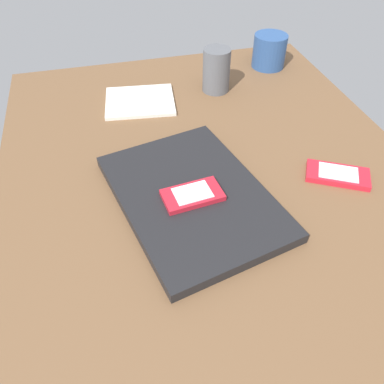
{
  "coord_description": "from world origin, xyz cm",
  "views": [
    {
      "loc": [
        -45.18,
        17.77,
        51.46
      ],
      "look_at": [
        2.14,
        5.59,
        5.0
      ],
      "focal_mm": 36.41,
      "sensor_mm": 36.0,
      "label": 1
    }
  ],
  "objects_px": {
    "notepad": "(140,101)",
    "pen_cup": "(216,70)",
    "laptop_closed": "(192,196)",
    "cell_phone_on_laptop": "(192,195)",
    "coffee_mug": "(269,51)",
    "cell_phone_on_desk": "(338,175)"
  },
  "relations": [
    {
      "from": "cell_phone_on_desk",
      "to": "cell_phone_on_laptop",
      "type": "bearing_deg",
      "value": 90.77
    },
    {
      "from": "laptop_closed",
      "to": "notepad",
      "type": "xyz_separation_m",
      "value": [
        0.35,
        0.04,
        -0.01
      ]
    },
    {
      "from": "cell_phone_on_desk",
      "to": "coffee_mug",
      "type": "distance_m",
      "value": 0.47
    },
    {
      "from": "cell_phone_on_laptop",
      "to": "pen_cup",
      "type": "relative_size",
      "value": 1.03
    },
    {
      "from": "laptop_closed",
      "to": "coffee_mug",
      "type": "relative_size",
      "value": 2.83
    },
    {
      "from": "cell_phone_on_desk",
      "to": "notepad",
      "type": "xyz_separation_m",
      "value": [
        0.36,
        0.32,
        -0.0
      ]
    },
    {
      "from": "notepad",
      "to": "pen_cup",
      "type": "height_order",
      "value": "pen_cup"
    },
    {
      "from": "cell_phone_on_laptop",
      "to": "laptop_closed",
      "type": "bearing_deg",
      "value": -10.87
    },
    {
      "from": "cell_phone_on_desk",
      "to": "laptop_closed",
      "type": "bearing_deg",
      "value": 88.33
    },
    {
      "from": "cell_phone_on_laptop",
      "to": "notepad",
      "type": "height_order",
      "value": "cell_phone_on_laptop"
    },
    {
      "from": "coffee_mug",
      "to": "pen_cup",
      "type": "bearing_deg",
      "value": 117.52
    },
    {
      "from": "pen_cup",
      "to": "cell_phone_on_laptop",
      "type": "bearing_deg",
      "value": 157.41
    },
    {
      "from": "cell_phone_on_desk",
      "to": "pen_cup",
      "type": "height_order",
      "value": "pen_cup"
    },
    {
      "from": "laptop_closed",
      "to": "coffee_mug",
      "type": "xyz_separation_m",
      "value": [
        0.46,
        -0.33,
        0.03
      ]
    },
    {
      "from": "cell_phone_on_laptop",
      "to": "pen_cup",
      "type": "bearing_deg",
      "value": -22.59
    },
    {
      "from": "notepad",
      "to": "coffee_mug",
      "type": "xyz_separation_m",
      "value": [
        0.11,
        -0.37,
        0.04
      ]
    },
    {
      "from": "laptop_closed",
      "to": "cell_phone_on_laptop",
      "type": "bearing_deg",
      "value": 156.39
    },
    {
      "from": "laptop_closed",
      "to": "notepad",
      "type": "height_order",
      "value": "laptop_closed"
    },
    {
      "from": "notepad",
      "to": "cell_phone_on_laptop",
      "type": "bearing_deg",
      "value": -167.45
    },
    {
      "from": "cell_phone_on_laptop",
      "to": "pen_cup",
      "type": "height_order",
      "value": "pen_cup"
    },
    {
      "from": "cell_phone_on_laptop",
      "to": "coffee_mug",
      "type": "relative_size",
      "value": 0.89
    },
    {
      "from": "cell_phone_on_desk",
      "to": "pen_cup",
      "type": "relative_size",
      "value": 1.23
    }
  ]
}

